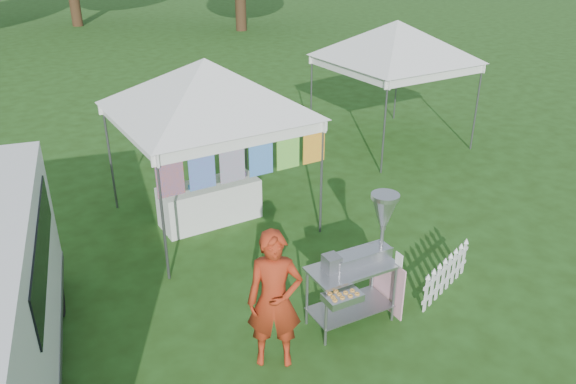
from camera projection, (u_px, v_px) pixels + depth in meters
ground at (320, 320)px, 7.80m from camera, size 120.00×120.00×0.00m
canopy_main at (204, 59)px, 9.21m from camera, size 4.24×4.24×3.45m
canopy_right at (398, 20)px, 12.95m from camera, size 4.24×4.24×3.45m
donut_cart at (366, 252)px, 7.39m from camera, size 1.35×0.85×1.83m
vendor at (275, 300)px, 6.70m from camera, size 0.80×0.72×1.84m
picket_fence at (446, 275)px, 8.30m from camera, size 1.37×0.49×0.56m
display_table at (210, 203)px, 10.27m from camera, size 1.80×0.70×0.75m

